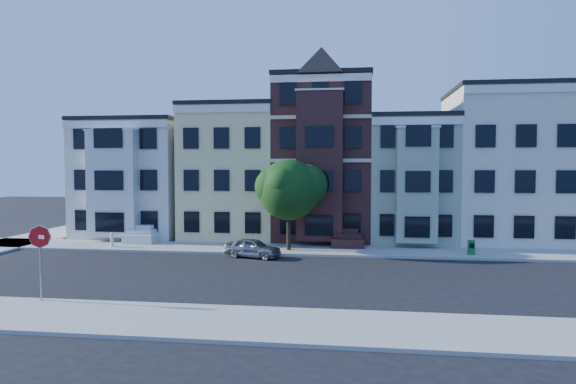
# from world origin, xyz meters

# --- Properties ---
(ground) EXTENTS (120.00, 120.00, 0.00)m
(ground) POSITION_xyz_m (0.00, 0.00, 0.00)
(ground) COLOR black
(far_sidewalk) EXTENTS (60.00, 4.00, 0.15)m
(far_sidewalk) POSITION_xyz_m (0.00, 8.00, 0.07)
(far_sidewalk) COLOR #9E9B93
(far_sidewalk) RESTS_ON ground
(near_sidewalk) EXTENTS (60.00, 4.00, 0.15)m
(near_sidewalk) POSITION_xyz_m (0.00, -8.00, 0.07)
(near_sidewalk) COLOR #9E9B93
(near_sidewalk) RESTS_ON ground
(house_white) EXTENTS (8.00, 9.00, 9.00)m
(house_white) POSITION_xyz_m (-15.00, 14.50, 4.50)
(house_white) COLOR silver
(house_white) RESTS_ON ground
(house_yellow) EXTENTS (7.00, 9.00, 10.00)m
(house_yellow) POSITION_xyz_m (-7.00, 14.50, 5.00)
(house_yellow) COLOR #F5E299
(house_yellow) RESTS_ON ground
(house_brown) EXTENTS (7.00, 9.00, 12.00)m
(house_brown) POSITION_xyz_m (0.00, 14.50, 6.00)
(house_brown) COLOR #391A19
(house_brown) RESTS_ON ground
(house_green) EXTENTS (6.00, 9.00, 9.00)m
(house_green) POSITION_xyz_m (6.50, 14.50, 4.50)
(house_green) COLOR #99AB8F
(house_green) RESTS_ON ground
(house_cream) EXTENTS (8.00, 9.00, 11.00)m
(house_cream) POSITION_xyz_m (13.50, 14.50, 5.50)
(house_cream) COLOR silver
(house_cream) RESTS_ON ground
(street_tree) EXTENTS (8.23, 8.23, 7.30)m
(street_tree) POSITION_xyz_m (-1.86, 7.50, 3.80)
(street_tree) COLOR #194713
(street_tree) RESTS_ON far_sidewalk
(parked_car) EXTENTS (3.76, 2.29, 1.20)m
(parked_car) POSITION_xyz_m (-3.79, 5.20, 0.60)
(parked_car) COLOR gray
(parked_car) RESTS_ON ground
(newspaper_box) EXTENTS (0.51, 0.48, 0.90)m
(newspaper_box) POSITION_xyz_m (9.58, 7.20, 0.60)
(newspaper_box) COLOR #1A6331
(newspaper_box) RESTS_ON far_sidewalk
(fire_hydrant) EXTENTS (0.32, 0.32, 0.76)m
(fire_hydrant) POSITION_xyz_m (-13.90, 7.12, 0.53)
(fire_hydrant) COLOR silver
(fire_hydrant) RESTS_ON far_sidewalk
(stop_sign) EXTENTS (0.96, 0.38, 3.49)m
(stop_sign) POSITION_xyz_m (-10.25, -6.30, 1.89)
(stop_sign) COLOR #A60D11
(stop_sign) RESTS_ON near_sidewalk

